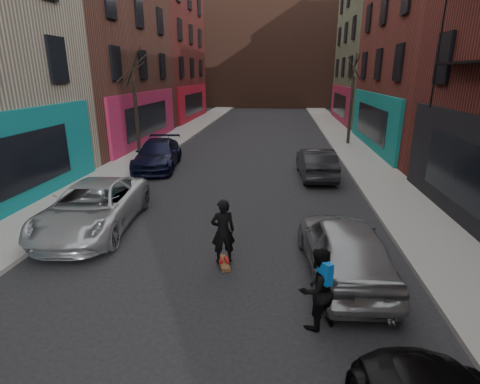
% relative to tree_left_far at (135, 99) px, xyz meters
% --- Properties ---
extents(sidewalk_left, '(2.50, 84.00, 0.13)m').
position_rel_tree_left_far_xyz_m(sidewalk_left, '(-0.05, 12.00, -3.31)').
color(sidewalk_left, gray).
rests_on(sidewalk_left, ground).
extents(sidewalk_right, '(2.50, 84.00, 0.13)m').
position_rel_tree_left_far_xyz_m(sidewalk_right, '(12.45, 12.00, -3.31)').
color(sidewalk_right, gray).
rests_on(sidewalk_right, ground).
extents(building_far, '(40.00, 10.00, 14.00)m').
position_rel_tree_left_far_xyz_m(building_far, '(6.20, 38.00, 3.62)').
color(building_far, '#47281E').
rests_on(building_far, ground).
extents(tree_left_far, '(2.00, 2.00, 6.50)m').
position_rel_tree_left_far_xyz_m(tree_left_far, '(0.00, 0.00, 0.00)').
color(tree_left_far, black).
rests_on(tree_left_far, sidewalk_left).
extents(tree_right_far, '(2.00, 2.00, 6.80)m').
position_rel_tree_left_far_xyz_m(tree_right_far, '(12.40, 6.00, 0.15)').
color(tree_right_far, black).
rests_on(tree_right_far, sidewalk_right).
extents(parked_left_far, '(2.85, 5.42, 1.45)m').
position_rel_tree_left_far_xyz_m(parked_left_far, '(2.11, -9.53, -2.65)').
color(parked_left_far, '#9B9EA3').
rests_on(parked_left_far, ground).
extents(parked_left_end, '(2.60, 5.11, 1.42)m').
position_rel_tree_left_far_xyz_m(parked_left_end, '(1.60, -1.62, -2.67)').
color(parked_left_end, black).
rests_on(parked_left_end, ground).
extents(parked_right_far, '(2.10, 4.52, 1.50)m').
position_rel_tree_left_far_xyz_m(parked_right_far, '(9.41, -11.60, -2.63)').
color(parked_right_far, gray).
rests_on(parked_right_far, ground).
extents(parked_right_end, '(1.72, 4.28, 1.38)m').
position_rel_tree_left_far_xyz_m(parked_right_end, '(9.52, -2.60, -2.69)').
color(parked_right_end, black).
rests_on(parked_right_end, ground).
extents(skateboard, '(0.47, 0.83, 0.10)m').
position_rel_tree_left_far_xyz_m(skateboard, '(6.48, -11.42, -3.33)').
color(skateboard, brown).
rests_on(skateboard, ground).
extents(skateboarder, '(0.71, 0.58, 1.67)m').
position_rel_tree_left_far_xyz_m(skateboarder, '(6.48, -11.42, -2.44)').
color(skateboarder, black).
rests_on(skateboarder, skateboard).
extents(pedestrian, '(1.01, 0.96, 1.65)m').
position_rel_tree_left_far_xyz_m(pedestrian, '(8.61, -13.64, -2.55)').
color(pedestrian, black).
rests_on(pedestrian, ground).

